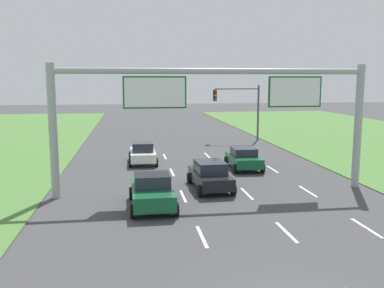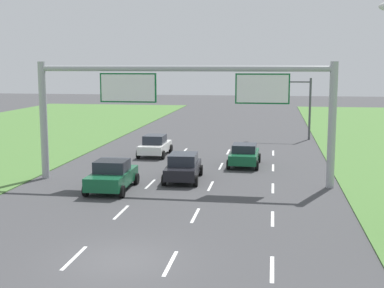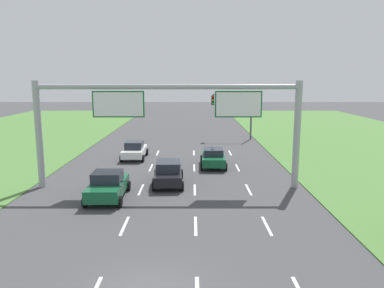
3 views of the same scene
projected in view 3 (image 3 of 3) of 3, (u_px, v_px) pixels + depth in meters
The scene contains 9 objects.
lane_dashes_inner_left at pixel (111, 254), 15.42m from camera, with size 0.14×44.40×0.01m.
lane_dashes_inner_right at pixel (196, 254), 15.42m from camera, with size 0.14×44.40×0.01m.
lane_dashes_slip at pixel (281, 254), 15.42m from camera, with size 0.14×44.40×0.01m.
car_near_red at pixel (108, 185), 22.41m from camera, with size 2.23×4.26×1.66m.
car_lead_silver at pixel (213, 157), 30.48m from camera, with size 2.15×3.98×1.48m.
car_mid_lane at pixel (168, 173), 25.41m from camera, with size 2.20×4.27×1.60m.
car_far_ahead at pixel (134, 150), 33.49m from camera, with size 2.07×4.07×1.57m.
sign_gantry at pixel (169, 114), 24.06m from camera, with size 17.24×0.44×7.00m.
traffic_light_mast at pixel (234, 106), 43.42m from camera, with size 4.76×0.49×5.60m.
Camera 3 is at (1.57, -11.39, 7.18)m, focal length 35.00 mm.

